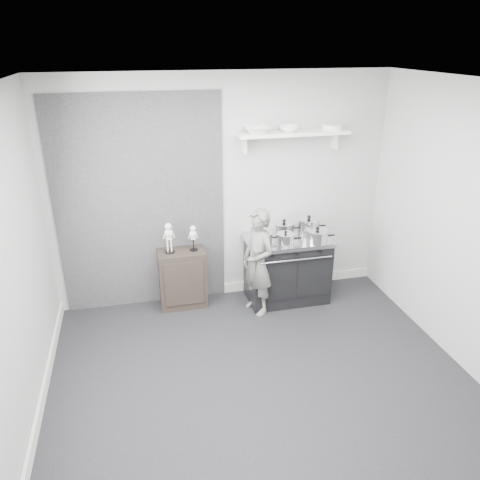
# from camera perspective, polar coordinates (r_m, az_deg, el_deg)

# --- Properties ---
(ground) EXTENTS (4.00, 4.00, 0.00)m
(ground) POSITION_cam_1_polar(r_m,az_deg,el_deg) (4.64, 2.72, -17.04)
(ground) COLOR black
(ground) RESTS_ON ground
(room_shell) EXTENTS (4.02, 3.62, 2.71)m
(room_shell) POSITION_cam_1_polar(r_m,az_deg,el_deg) (3.90, 1.32, 2.87)
(room_shell) COLOR #ABACA9
(room_shell) RESTS_ON ground
(wall_shelf) EXTENTS (1.30, 0.26, 0.24)m
(wall_shelf) POSITION_cam_1_polar(r_m,az_deg,el_deg) (5.47, 6.46, 12.71)
(wall_shelf) COLOR white
(wall_shelf) RESTS_ON room_shell
(stove) EXTENTS (1.02, 0.63, 0.81)m
(stove) POSITION_cam_1_polar(r_m,az_deg,el_deg) (5.78, 5.75, -3.45)
(stove) COLOR black
(stove) RESTS_ON ground
(side_cabinet) EXTENTS (0.55, 0.32, 0.71)m
(side_cabinet) POSITION_cam_1_polar(r_m,az_deg,el_deg) (5.67, -7.02, -4.67)
(side_cabinet) COLOR black
(side_cabinet) RESTS_ON ground
(child) EXTENTS (0.46, 0.55, 1.28)m
(child) POSITION_cam_1_polar(r_m,az_deg,el_deg) (5.38, 2.22, -2.73)
(child) COLOR slate
(child) RESTS_ON ground
(pot_front_left) EXTENTS (0.31, 0.22, 0.18)m
(pot_front_left) POSITION_cam_1_polar(r_m,az_deg,el_deg) (5.42, 2.85, 0.28)
(pot_front_left) COLOR silver
(pot_front_left) RESTS_ON stove
(pot_back_left) EXTENTS (0.34, 0.26, 0.19)m
(pot_back_left) POSITION_cam_1_polar(r_m,az_deg,el_deg) (5.69, 5.38, 1.43)
(pot_back_left) COLOR silver
(pot_back_left) RESTS_ON stove
(pot_back_right) EXTENTS (0.35, 0.26, 0.24)m
(pot_back_right) POSITION_cam_1_polar(r_m,az_deg,el_deg) (5.73, 8.35, 1.68)
(pot_back_right) COLOR silver
(pot_back_right) RESTS_ON stove
(pot_front_right) EXTENTS (0.35, 0.26, 0.19)m
(pot_front_right) POSITION_cam_1_polar(r_m,az_deg,el_deg) (5.52, 9.39, 0.49)
(pot_front_right) COLOR silver
(pot_front_right) RESTS_ON stove
(pot_front_center) EXTENTS (0.29, 0.21, 0.17)m
(pot_front_center) POSITION_cam_1_polar(r_m,az_deg,el_deg) (5.42, 5.57, 0.15)
(pot_front_center) COLOR silver
(pot_front_center) RESTS_ON stove
(skeleton_full) EXTENTS (0.12, 0.08, 0.42)m
(skeleton_full) POSITION_cam_1_polar(r_m,az_deg,el_deg) (5.42, -8.67, 0.51)
(skeleton_full) COLOR white
(skeleton_full) RESTS_ON side_cabinet
(skeleton_torso) EXTENTS (0.10, 0.06, 0.36)m
(skeleton_torso) POSITION_cam_1_polar(r_m,az_deg,el_deg) (5.46, -5.73, 0.46)
(skeleton_torso) COLOR white
(skeleton_torso) RESTS_ON side_cabinet
(bowl_large) EXTENTS (0.31, 0.31, 0.08)m
(bowl_large) POSITION_cam_1_polar(r_m,az_deg,el_deg) (5.33, 2.10, 13.31)
(bowl_large) COLOR white
(bowl_large) RESTS_ON wall_shelf
(bowl_small) EXTENTS (0.22, 0.22, 0.07)m
(bowl_small) POSITION_cam_1_polar(r_m,az_deg,el_deg) (5.44, 6.02, 13.37)
(bowl_small) COLOR white
(bowl_small) RESTS_ON wall_shelf
(plate_stack) EXTENTS (0.23, 0.23, 0.06)m
(plate_stack) POSITION_cam_1_polar(r_m,az_deg,el_deg) (5.63, 11.15, 13.36)
(plate_stack) COLOR white
(plate_stack) RESTS_ON wall_shelf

